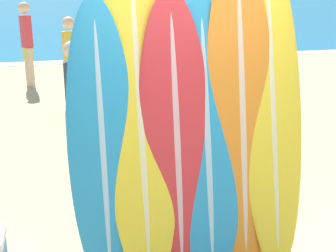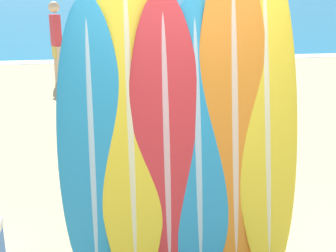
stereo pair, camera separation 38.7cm
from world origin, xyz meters
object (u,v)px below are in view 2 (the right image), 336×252
(surfboard_slot_3, at_px, (197,143))
(surfboard_slot_0, at_px, (92,147))
(person_near_water, at_px, (56,40))
(person_mid_beach, at_px, (87,99))
(surfboard_slot_4, at_px, (234,120))
(person_far_left, at_px, (94,58))
(surfboard_slot_5, at_px, (266,113))
(surfboard_slot_2, at_px, (166,141))
(surfboard_slot_1, at_px, (130,117))
(surfboard_rack, at_px, (182,212))

(surfboard_slot_3, bearing_deg, surfboard_slot_0, 179.98)
(person_near_water, distance_m, person_mid_beach, 4.80)
(surfboard_slot_3, bearing_deg, surfboard_slot_4, 6.10)
(surfboard_slot_4, relative_size, person_far_left, 1.53)
(surfboard_slot_0, relative_size, surfboard_slot_5, 0.85)
(surfboard_slot_2, height_order, person_mid_beach, surfboard_slot_2)
(surfboard_slot_1, xyz_separation_m, person_near_water, (-1.16, 6.97, -0.32))
(surfboard_slot_0, xyz_separation_m, surfboard_slot_5, (1.33, 0.05, 0.20))
(surfboard_rack, xyz_separation_m, surfboard_slot_1, (-0.39, 0.06, 0.78))
(person_mid_beach, bearing_deg, surfboard_slot_0, -87.58)
(surfboard_slot_1, relative_size, person_near_water, 1.45)
(person_near_water, height_order, person_far_left, person_near_water)
(surfboard_slot_2, bearing_deg, person_mid_beach, 105.89)
(surfboard_slot_0, bearing_deg, surfboard_slot_3, -0.02)
(surfboard_slot_1, bearing_deg, surfboard_slot_5, -0.61)
(surfboard_slot_0, distance_m, person_near_water, 7.08)
(surfboard_slot_3, bearing_deg, person_mid_beach, 111.29)
(surfboard_slot_0, xyz_separation_m, person_near_water, (-0.88, 7.03, -0.12))
(surfboard_slot_3, bearing_deg, person_near_water, 103.34)
(surfboard_slot_3, distance_m, person_near_water, 7.22)
(surfboard_slot_0, relative_size, person_mid_beach, 1.38)
(surfboard_slot_3, xyz_separation_m, person_near_water, (-1.67, 7.03, -0.11))
(surfboard_slot_2, distance_m, person_near_water, 7.18)
(surfboard_slot_0, relative_size, surfboard_slot_3, 1.00)
(surfboard_slot_3, relative_size, person_far_left, 1.34)
(surfboard_slot_2, distance_m, surfboard_slot_3, 0.24)
(surfboard_slot_4, bearing_deg, surfboard_slot_1, 178.01)
(surfboard_rack, xyz_separation_m, person_near_water, (-1.55, 7.03, 0.46))
(surfboard_slot_5, bearing_deg, person_mid_beach, 122.51)
(surfboard_slot_0, relative_size, surfboard_slot_1, 0.84)
(surfboard_slot_5, xyz_separation_m, person_far_left, (-1.38, 5.06, -0.40))
(surfboard_slot_5, bearing_deg, surfboard_slot_4, -176.29)
(person_mid_beach, bearing_deg, surfboard_rack, -71.51)
(surfboard_slot_4, bearing_deg, surfboard_slot_3, -173.90)
(surfboard_slot_1, height_order, person_mid_beach, surfboard_slot_1)
(surfboard_slot_2, xyz_separation_m, person_far_left, (-0.60, 5.11, -0.22))
(person_near_water, relative_size, person_far_left, 1.09)
(surfboard_slot_0, distance_m, person_far_left, 5.11)
(surfboard_rack, bearing_deg, person_far_left, 98.13)
(surfboard_slot_0, distance_m, surfboard_slot_5, 1.34)
(person_near_water, bearing_deg, surfboard_slot_5, 172.46)
(surfboard_slot_0, height_order, person_near_water, surfboard_slot_0)
(surfboard_slot_2, distance_m, surfboard_slot_5, 0.80)
(person_near_water, height_order, person_mid_beach, person_near_water)
(surfboard_rack, height_order, person_near_water, person_near_water)
(surfboard_slot_5, relative_size, person_near_water, 1.45)
(surfboard_rack, xyz_separation_m, person_far_left, (-0.73, 5.11, 0.38))
(surfboard_rack, height_order, surfboard_slot_1, surfboard_slot_1)
(surfboard_slot_2, bearing_deg, surfboard_slot_5, 3.71)
(surfboard_rack, relative_size, surfboard_slot_0, 0.78)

